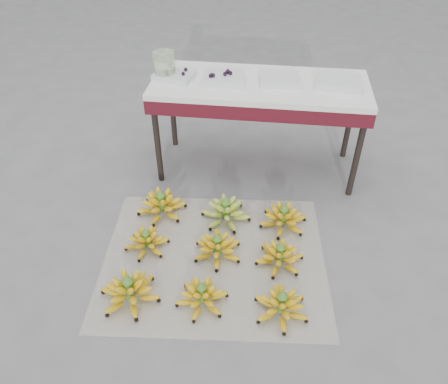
# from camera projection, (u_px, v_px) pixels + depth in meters

# --- Properties ---
(ground) EXTENTS (60.00, 60.00, 0.00)m
(ground) POSITION_uv_depth(u_px,v_px,m) (222.00, 267.00, 2.44)
(ground) COLOR #5D5D5F
(ground) RESTS_ON ground
(newspaper_mat) EXTENTS (1.33, 1.15, 0.01)m
(newspaper_mat) POSITION_uv_depth(u_px,v_px,m) (214.00, 258.00, 2.49)
(newspaper_mat) COLOR white
(newspaper_mat) RESTS_ON ground
(bunch_front_left) EXTENTS (0.40, 0.40, 0.19)m
(bunch_front_left) POSITION_uv_depth(u_px,v_px,m) (130.00, 291.00, 2.22)
(bunch_front_left) COLOR yellow
(bunch_front_left) RESTS_ON newspaper_mat
(bunch_front_center) EXTENTS (0.29, 0.29, 0.16)m
(bunch_front_center) POSITION_uv_depth(u_px,v_px,m) (202.00, 296.00, 2.21)
(bunch_front_center) COLOR yellow
(bunch_front_center) RESTS_ON newspaper_mat
(bunch_front_right) EXTENTS (0.36, 0.36, 0.17)m
(bunch_front_right) POSITION_uv_depth(u_px,v_px,m) (281.00, 305.00, 2.16)
(bunch_front_right) COLOR yellow
(bunch_front_right) RESTS_ON newspaper_mat
(bunch_mid_left) EXTENTS (0.28, 0.28, 0.15)m
(bunch_mid_left) POSITION_uv_depth(u_px,v_px,m) (147.00, 241.00, 2.52)
(bunch_mid_left) COLOR yellow
(bunch_mid_left) RESTS_ON newspaper_mat
(bunch_mid_center) EXTENTS (0.35, 0.35, 0.17)m
(bunch_mid_center) POSITION_uv_depth(u_px,v_px,m) (217.00, 248.00, 2.47)
(bunch_mid_center) COLOR yellow
(bunch_mid_center) RESTS_ON newspaper_mat
(bunch_mid_right) EXTENTS (0.32, 0.32, 0.16)m
(bunch_mid_right) POSITION_uv_depth(u_px,v_px,m) (280.00, 256.00, 2.42)
(bunch_mid_right) COLOR yellow
(bunch_mid_right) RESTS_ON newspaper_mat
(bunch_back_left) EXTENTS (0.34, 0.34, 0.19)m
(bunch_back_left) POSITION_uv_depth(u_px,v_px,m) (162.00, 205.00, 2.75)
(bunch_back_left) COLOR yellow
(bunch_back_left) RESTS_ON newspaper_mat
(bunch_back_center) EXTENTS (0.39, 0.39, 0.18)m
(bunch_back_center) POSITION_uv_depth(u_px,v_px,m) (226.00, 212.00, 2.70)
(bunch_back_center) COLOR #7CAF36
(bunch_back_center) RESTS_ON newspaper_mat
(bunch_back_right) EXTENTS (0.30, 0.30, 0.18)m
(bunch_back_right) POSITION_uv_depth(u_px,v_px,m) (283.00, 218.00, 2.66)
(bunch_back_right) COLOR yellow
(bunch_back_right) RESTS_ON newspaper_mat
(vendor_table) EXTENTS (1.38, 0.55, 0.66)m
(vendor_table) POSITION_uv_depth(u_px,v_px,m) (259.00, 93.00, 2.82)
(vendor_table) COLOR black
(vendor_table) RESTS_ON ground
(tray_far_left) EXTENTS (0.28, 0.23, 0.06)m
(tray_far_left) POSITION_uv_depth(u_px,v_px,m) (174.00, 75.00, 2.80)
(tray_far_left) COLOR silver
(tray_far_left) RESTS_ON vendor_table
(tray_left) EXTENTS (0.27, 0.20, 0.07)m
(tray_left) POSITION_uv_depth(u_px,v_px,m) (224.00, 78.00, 2.76)
(tray_left) COLOR silver
(tray_left) RESTS_ON vendor_table
(tray_right) EXTENTS (0.27, 0.21, 0.04)m
(tray_right) POSITION_uv_depth(u_px,v_px,m) (280.00, 80.00, 2.75)
(tray_right) COLOR silver
(tray_right) RESTS_ON vendor_table
(tray_far_right) EXTENTS (0.29, 0.22, 0.04)m
(tray_far_right) POSITION_uv_depth(u_px,v_px,m) (338.00, 82.00, 2.71)
(tray_far_right) COLOR silver
(tray_far_right) RESTS_ON vendor_table
(glass_jar) EXTENTS (0.17, 0.17, 0.17)m
(glass_jar) POSITION_uv_depth(u_px,v_px,m) (164.00, 65.00, 2.77)
(glass_jar) COLOR #D5EDBD
(glass_jar) RESTS_ON vendor_table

